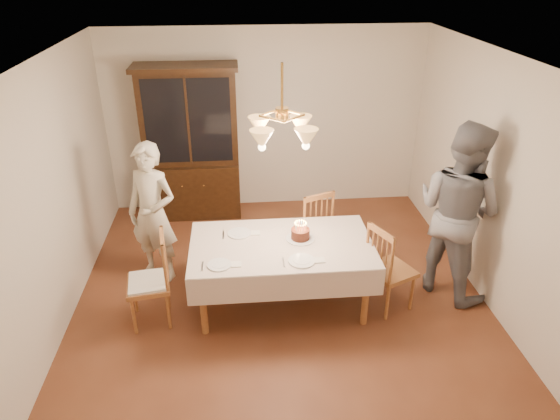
{
  "coord_description": "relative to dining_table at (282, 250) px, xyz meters",
  "views": [
    {
      "loc": [
        -0.41,
        -4.41,
        3.46
      ],
      "look_at": [
        0.0,
        0.2,
        1.05
      ],
      "focal_mm": 32.0,
      "sensor_mm": 36.0,
      "label": 1
    }
  ],
  "objects": [
    {
      "name": "ground",
      "position": [
        0.0,
        0.0,
        -0.68
      ],
      "size": [
        5.0,
        5.0,
        0.0
      ],
      "primitive_type": "plane",
      "color": "#582B19",
      "rests_on": "ground"
    },
    {
      "name": "room_shell",
      "position": [
        0.0,
        0.0,
        0.9
      ],
      "size": [
        5.0,
        5.0,
        5.0
      ],
      "color": "white",
      "rests_on": "ground"
    },
    {
      "name": "dining_table",
      "position": [
        0.0,
        0.0,
        0.0
      ],
      "size": [
        1.9,
        1.1,
        0.76
      ],
      "color": "brown",
      "rests_on": "ground"
    },
    {
      "name": "china_hutch",
      "position": [
        -1.06,
        2.25,
        0.36
      ],
      "size": [
        1.38,
        0.54,
        2.16
      ],
      "color": "black",
      "rests_on": "ground"
    },
    {
      "name": "chair_far_side",
      "position": [
        0.42,
        0.8,
        -0.24
      ],
      "size": [
        0.57,
        0.55,
        1.0
      ],
      "color": "brown",
      "rests_on": "ground"
    },
    {
      "name": "chair_left_end",
      "position": [
        -1.37,
        -0.16,
        -0.23
      ],
      "size": [
        0.48,
        0.5,
        1.0
      ],
      "color": "brown",
      "rests_on": "ground"
    },
    {
      "name": "chair_right_end",
      "position": [
        1.14,
        -0.15,
        -0.24
      ],
      "size": [
        0.57,
        0.58,
        1.0
      ],
      "color": "brown",
      "rests_on": "ground"
    },
    {
      "name": "elderly_woman",
      "position": [
        -1.4,
        0.65,
        0.15
      ],
      "size": [
        0.72,
        0.62,
        1.66
      ],
      "primitive_type": "imported",
      "rotation": [
        0.0,
        0.0,
        -0.45
      ],
      "color": "beige",
      "rests_on": "ground"
    },
    {
      "name": "adult_in_grey",
      "position": [
        1.9,
        0.12,
        0.31
      ],
      "size": [
        1.16,
        1.22,
        1.98
      ],
      "primitive_type": "imported",
      "rotation": [
        0.0,
        0.0,
        2.16
      ],
      "color": "slate",
      "rests_on": "ground"
    },
    {
      "name": "birthday_cake",
      "position": [
        0.2,
        0.07,
        0.13
      ],
      "size": [
        0.3,
        0.3,
        0.2
      ],
      "color": "white",
      "rests_on": "dining_table"
    },
    {
      "name": "place_setting_near_left",
      "position": [
        -0.62,
        -0.35,
        0.08
      ],
      "size": [
        0.38,
        0.23,
        0.02
      ],
      "color": "white",
      "rests_on": "dining_table"
    },
    {
      "name": "place_setting_near_right",
      "position": [
        0.18,
        -0.35,
        0.08
      ],
      "size": [
        0.41,
        0.27,
        0.02
      ],
      "color": "white",
      "rests_on": "dining_table"
    },
    {
      "name": "place_setting_far_left",
      "position": [
        -0.42,
        0.24,
        0.08
      ],
      "size": [
        0.4,
        0.25,
        0.02
      ],
      "color": "white",
      "rests_on": "dining_table"
    },
    {
      "name": "chandelier",
      "position": [
        -0.0,
        -0.0,
        1.29
      ],
      "size": [
        0.62,
        0.62,
        0.73
      ],
      "color": "#BF8C3F",
      "rests_on": "ground"
    }
  ]
}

